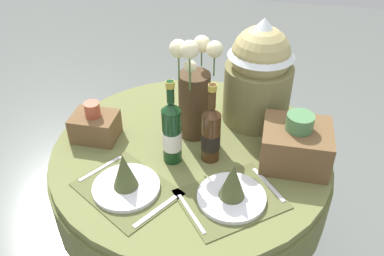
{
  "coord_description": "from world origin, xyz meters",
  "views": [
    {
      "loc": [
        0.27,
        -1.27,
        1.79
      ],
      "look_at": [
        0.0,
        0.03,
        0.82
      ],
      "focal_mm": 38.79,
      "sensor_mm": 36.0,
      "label": 1
    }
  ],
  "objects_px": {
    "flower_vase": "(194,94)",
    "woven_basket_side_right": "(296,144)",
    "place_setting_right": "(232,190)",
    "gift_tub_back_right": "(259,68)",
    "place_setting_left": "(125,180)",
    "wine_bottle_centre": "(172,132)",
    "woven_basket_side_left": "(95,125)",
    "dining_table": "(191,176)",
    "wine_bottle_left": "(211,133)"
  },
  "relations": [
    {
      "from": "wine_bottle_left",
      "to": "dining_table",
      "type": "bearing_deg",
      "value": 152.85
    },
    {
      "from": "dining_table",
      "to": "place_setting_left",
      "type": "bearing_deg",
      "value": -122.42
    },
    {
      "from": "place_setting_left",
      "to": "woven_basket_side_right",
      "type": "distance_m",
      "value": 0.64
    },
    {
      "from": "place_setting_right",
      "to": "dining_table",
      "type": "bearing_deg",
      "value": 128.05
    },
    {
      "from": "place_setting_right",
      "to": "woven_basket_side_left",
      "type": "distance_m",
      "value": 0.64
    },
    {
      "from": "place_setting_right",
      "to": "gift_tub_back_right",
      "type": "distance_m",
      "value": 0.56
    },
    {
      "from": "place_setting_left",
      "to": "flower_vase",
      "type": "height_order",
      "value": "flower_vase"
    },
    {
      "from": "gift_tub_back_right",
      "to": "woven_basket_side_right",
      "type": "distance_m",
      "value": 0.35
    },
    {
      "from": "place_setting_left",
      "to": "woven_basket_side_right",
      "type": "bearing_deg",
      "value": 25.76
    },
    {
      "from": "wine_bottle_centre",
      "to": "woven_basket_side_right",
      "type": "bearing_deg",
      "value": 10.42
    },
    {
      "from": "flower_vase",
      "to": "place_setting_left",
      "type": "bearing_deg",
      "value": -114.46
    },
    {
      "from": "place_setting_right",
      "to": "flower_vase",
      "type": "height_order",
      "value": "flower_vase"
    },
    {
      "from": "flower_vase",
      "to": "woven_basket_side_left",
      "type": "relative_size",
      "value": 2.61
    },
    {
      "from": "flower_vase",
      "to": "woven_basket_side_right",
      "type": "distance_m",
      "value": 0.43
    },
    {
      "from": "place_setting_left",
      "to": "wine_bottle_left",
      "type": "xyz_separation_m",
      "value": [
        0.26,
        0.23,
        0.07
      ]
    },
    {
      "from": "woven_basket_side_left",
      "to": "place_setting_left",
      "type": "bearing_deg",
      "value": -50.63
    },
    {
      "from": "place_setting_right",
      "to": "wine_bottle_left",
      "type": "bearing_deg",
      "value": 117.88
    },
    {
      "from": "dining_table",
      "to": "flower_vase",
      "type": "height_order",
      "value": "flower_vase"
    },
    {
      "from": "wine_bottle_centre",
      "to": "gift_tub_back_right",
      "type": "distance_m",
      "value": 0.47
    },
    {
      "from": "dining_table",
      "to": "gift_tub_back_right",
      "type": "xyz_separation_m",
      "value": [
        0.23,
        0.27,
        0.4
      ]
    },
    {
      "from": "woven_basket_side_left",
      "to": "gift_tub_back_right",
      "type": "bearing_deg",
      "value": 23.62
    },
    {
      "from": "wine_bottle_left",
      "to": "place_setting_right",
      "type": "bearing_deg",
      "value": -62.12
    },
    {
      "from": "place_setting_left",
      "to": "woven_basket_side_right",
      "type": "xyz_separation_m",
      "value": [
        0.58,
        0.28,
        0.04
      ]
    },
    {
      "from": "place_setting_right",
      "to": "wine_bottle_left",
      "type": "xyz_separation_m",
      "value": [
        -0.11,
        0.21,
        0.07
      ]
    },
    {
      "from": "flower_vase",
      "to": "woven_basket_side_right",
      "type": "relative_size",
      "value": 1.86
    },
    {
      "from": "dining_table",
      "to": "wine_bottle_left",
      "type": "height_order",
      "value": "wine_bottle_left"
    },
    {
      "from": "woven_basket_side_left",
      "to": "woven_basket_side_right",
      "type": "bearing_deg",
      "value": 0.65
    },
    {
      "from": "wine_bottle_left",
      "to": "woven_basket_side_left",
      "type": "distance_m",
      "value": 0.49
    },
    {
      "from": "dining_table",
      "to": "woven_basket_side_right",
      "type": "height_order",
      "value": "woven_basket_side_right"
    },
    {
      "from": "place_setting_right",
      "to": "gift_tub_back_right",
      "type": "height_order",
      "value": "gift_tub_back_right"
    },
    {
      "from": "place_setting_left",
      "to": "wine_bottle_left",
      "type": "bearing_deg",
      "value": 41.44
    },
    {
      "from": "wine_bottle_left",
      "to": "wine_bottle_centre",
      "type": "bearing_deg",
      "value": -165.39
    },
    {
      "from": "wine_bottle_centre",
      "to": "gift_tub_back_right",
      "type": "xyz_separation_m",
      "value": [
        0.29,
        0.35,
        0.11
      ]
    },
    {
      "from": "woven_basket_side_left",
      "to": "wine_bottle_centre",
      "type": "bearing_deg",
      "value": -12.33
    },
    {
      "from": "wine_bottle_centre",
      "to": "woven_basket_side_left",
      "type": "height_order",
      "value": "wine_bottle_centre"
    },
    {
      "from": "flower_vase",
      "to": "wine_bottle_left",
      "type": "height_order",
      "value": "flower_vase"
    },
    {
      "from": "dining_table",
      "to": "wine_bottle_centre",
      "type": "bearing_deg",
      "value": -123.6
    },
    {
      "from": "place_setting_left",
      "to": "wine_bottle_centre",
      "type": "bearing_deg",
      "value": 58.08
    },
    {
      "from": "flower_vase",
      "to": "wine_bottle_centre",
      "type": "bearing_deg",
      "value": -105.27
    },
    {
      "from": "wine_bottle_centre",
      "to": "gift_tub_back_right",
      "type": "bearing_deg",
      "value": 50.68
    },
    {
      "from": "place_setting_left",
      "to": "place_setting_right",
      "type": "distance_m",
      "value": 0.37
    },
    {
      "from": "place_setting_right",
      "to": "woven_basket_side_right",
      "type": "relative_size",
      "value": 1.7
    },
    {
      "from": "woven_basket_side_right",
      "to": "place_setting_left",
      "type": "bearing_deg",
      "value": -154.24
    },
    {
      "from": "place_setting_right",
      "to": "gift_tub_back_right",
      "type": "xyz_separation_m",
      "value": [
        0.04,
        0.52,
        0.2
      ]
    },
    {
      "from": "place_setting_left",
      "to": "place_setting_right",
      "type": "bearing_deg",
      "value": 4.05
    },
    {
      "from": "place_setting_left",
      "to": "wine_bottle_centre",
      "type": "distance_m",
      "value": 0.25
    },
    {
      "from": "place_setting_left",
      "to": "woven_basket_side_right",
      "type": "relative_size",
      "value": 1.69
    },
    {
      "from": "place_setting_left",
      "to": "wine_bottle_centre",
      "type": "height_order",
      "value": "wine_bottle_centre"
    },
    {
      "from": "flower_vase",
      "to": "wine_bottle_left",
      "type": "xyz_separation_m",
      "value": [
        0.09,
        -0.14,
        -0.07
      ]
    },
    {
      "from": "place_setting_right",
      "to": "wine_bottle_centre",
      "type": "relative_size",
      "value": 1.23
    }
  ]
}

